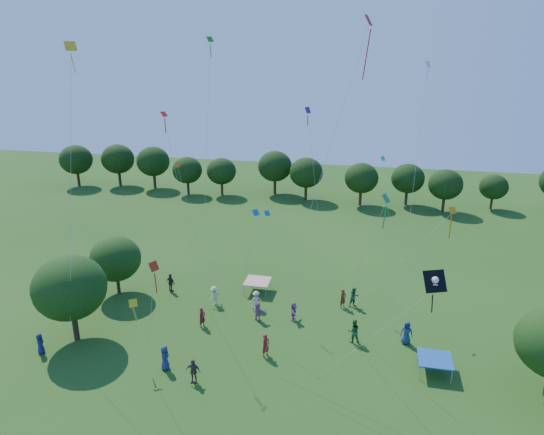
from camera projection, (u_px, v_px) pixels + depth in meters
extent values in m
cylinder|color=#422B19|center=(76.00, 327.00, 36.24)|extent=(0.42, 0.42, 2.05)
ellipsoid|color=#1C3E11|center=(70.00, 288.00, 35.19)|extent=(5.28, 5.28, 4.75)
cylinder|color=#422B19|center=(118.00, 286.00, 43.34)|extent=(0.30, 0.30, 1.48)
ellipsoid|color=#1C3E11|center=(115.00, 259.00, 42.50)|extent=(4.44, 4.44, 3.99)
cylinder|color=#422B19|center=(79.00, 179.00, 78.89)|extent=(0.44, 0.44, 2.15)
ellipsoid|color=black|center=(76.00, 160.00, 77.85)|extent=(5.17, 5.17, 4.65)
cylinder|color=#422B19|center=(120.00, 179.00, 79.12)|extent=(0.45, 0.45, 2.17)
ellipsoid|color=black|center=(118.00, 159.00, 78.06)|extent=(5.22, 5.22, 4.70)
cylinder|color=#422B19|center=(155.00, 182.00, 77.55)|extent=(0.44, 0.44, 2.15)
ellipsoid|color=black|center=(153.00, 161.00, 76.51)|extent=(5.17, 5.17, 4.65)
cylinder|color=#422B19|center=(188.00, 188.00, 74.17)|extent=(0.38, 0.38, 1.87)
ellipsoid|color=black|center=(187.00, 170.00, 73.27)|extent=(4.48, 4.48, 4.03)
cylinder|color=#422B19|center=(222.00, 189.00, 73.71)|extent=(0.38, 0.38, 1.84)
ellipsoid|color=black|center=(221.00, 171.00, 72.82)|extent=(4.42, 4.42, 3.98)
cylinder|color=#422B19|center=(275.00, 187.00, 74.35)|extent=(0.44, 0.44, 2.14)
ellipsoid|color=black|center=(275.00, 166.00, 73.31)|extent=(5.14, 5.14, 4.63)
cylinder|color=#422B19|center=(306.00, 193.00, 71.34)|extent=(0.42, 0.42, 2.03)
ellipsoid|color=black|center=(306.00, 173.00, 70.36)|extent=(4.86, 4.86, 4.37)
cylinder|color=#422B19|center=(360.00, 199.00, 68.73)|extent=(0.40, 0.40, 1.96)
ellipsoid|color=black|center=(361.00, 178.00, 67.78)|extent=(4.71, 4.71, 4.24)
cylinder|color=#422B19|center=(406.00, 198.00, 68.89)|extent=(0.39, 0.39, 1.91)
ellipsoid|color=black|center=(408.00, 178.00, 67.96)|extent=(4.59, 4.59, 4.13)
cylinder|color=#422B19|center=(443.00, 205.00, 65.93)|extent=(0.39, 0.39, 1.89)
ellipsoid|color=black|center=(446.00, 184.00, 65.01)|extent=(4.54, 4.54, 4.08)
cylinder|color=#422B19|center=(491.00, 204.00, 67.00)|extent=(0.33, 0.33, 1.58)
ellipsoid|color=black|center=(494.00, 187.00, 66.24)|extent=(3.80, 3.80, 3.42)
cube|color=red|center=(257.00, 281.00, 43.50)|extent=(2.20, 2.20, 0.08)
cylinder|color=#999999|center=(244.00, 290.00, 42.93)|extent=(0.05, 0.05, 1.10)
cylinder|color=#999999|center=(266.00, 292.00, 42.53)|extent=(0.05, 0.05, 1.10)
cylinder|color=#999999|center=(250.00, 280.00, 44.78)|extent=(0.05, 0.05, 1.10)
cylinder|color=#999999|center=(271.00, 282.00, 44.38)|extent=(0.05, 0.05, 1.10)
cube|color=#174B9A|center=(435.00, 359.00, 32.37)|extent=(2.20, 2.20, 0.08)
cylinder|color=#999999|center=(420.00, 372.00, 31.80)|extent=(0.05, 0.05, 1.10)
cylinder|color=#999999|center=(452.00, 376.00, 31.40)|extent=(0.05, 0.05, 1.10)
cylinder|color=#999999|center=(418.00, 355.00, 33.65)|extent=(0.05, 0.05, 1.10)
cylinder|color=#999999|center=(448.00, 359.00, 33.26)|extent=(0.05, 0.05, 1.10)
imported|color=navy|center=(165.00, 358.00, 32.77)|extent=(0.96, 0.96, 1.78)
imported|color=maroon|center=(266.00, 345.00, 34.15)|extent=(0.71, 0.79, 1.78)
imported|color=#265826|center=(354.00, 331.00, 35.87)|extent=(1.02, 0.72, 1.87)
imported|color=beige|center=(214.00, 296.00, 41.31)|extent=(0.91, 1.21, 1.69)
imported|color=#483D39|center=(193.00, 371.00, 31.47)|extent=(1.00, 0.47, 1.70)
imported|color=#8D528D|center=(294.00, 311.00, 38.89)|extent=(0.63, 1.51, 1.58)
imported|color=navy|center=(407.00, 333.00, 35.66)|extent=(0.92, 0.51, 1.85)
imported|color=maroon|center=(343.00, 299.00, 40.79)|extent=(0.74, 0.75, 1.72)
imported|color=#296035|center=(354.00, 297.00, 40.94)|extent=(1.00, 0.88, 1.78)
imported|color=beige|center=(256.00, 300.00, 40.66)|extent=(1.15, 0.83, 1.61)
imported|color=#372F2C|center=(171.00, 283.00, 43.61)|extent=(1.11, 0.83, 1.73)
imported|color=#AD659A|center=(258.00, 311.00, 38.88)|extent=(1.59, 1.16, 1.61)
imported|color=navy|center=(40.00, 344.00, 34.58)|extent=(0.87, 0.76, 1.55)
imported|color=maroon|center=(202.00, 317.00, 37.93)|extent=(0.63, 0.73, 1.66)
cube|color=black|center=(435.00, 281.00, 25.08)|extent=(1.33, 1.03, 1.00)
cube|color=black|center=(432.00, 304.00, 25.56)|extent=(0.16, 0.27, 1.18)
sphere|color=white|center=(435.00, 280.00, 25.00)|extent=(0.37, 0.37, 0.37)
cylinder|color=white|center=(435.00, 285.00, 25.09)|extent=(0.26, 0.51, 0.33)
cylinder|color=white|center=(435.00, 285.00, 25.09)|extent=(0.26, 0.51, 0.33)
cylinder|color=beige|center=(370.00, 338.00, 27.62)|extent=(6.13, 1.30, 7.43)
cube|color=red|center=(369.00, 20.00, 28.84)|extent=(0.54, 0.81, 0.65)
cube|color=red|center=(367.00, 55.00, 29.51)|extent=(0.39, 0.57, 2.94)
cylinder|color=beige|center=(314.00, 199.00, 30.87)|extent=(5.46, 4.14, 20.70)
cube|color=red|center=(164.00, 114.00, 34.72)|extent=(0.47, 0.55, 0.35)
cube|color=red|center=(165.00, 126.00, 35.03)|extent=(0.16, 0.24, 1.07)
cylinder|color=beige|center=(183.00, 209.00, 38.52)|extent=(0.71, 3.14, 14.82)
cube|color=#DC530B|center=(177.00, 165.00, 41.55)|extent=(0.45, 0.37, 0.33)
cylinder|color=beige|center=(192.00, 221.00, 43.32)|extent=(1.85, 0.70, 9.91)
cube|color=gold|center=(133.00, 303.00, 32.47)|extent=(0.60, 0.53, 0.48)
cube|color=gold|center=(135.00, 315.00, 32.81)|extent=(0.11, 0.27, 1.15)
cylinder|color=beige|center=(140.00, 332.00, 32.24)|extent=(1.45, 1.40, 3.02)
cube|color=#1E8418|center=(210.00, 39.00, 41.80)|extent=(0.62, 0.66, 0.46)
cube|color=#1E8418|center=(211.00, 51.00, 42.15)|extent=(0.09, 0.27, 1.19)
cylinder|color=beige|center=(206.00, 160.00, 43.50)|extent=(0.38, 3.51, 20.09)
cube|color=#115EB0|center=(267.00, 213.00, 43.10)|extent=(0.59, 0.61, 0.42)
cylinder|color=beige|center=(234.00, 244.00, 44.11)|extent=(5.90, 1.13, 5.45)
cube|color=#521684|center=(308.00, 110.00, 41.93)|extent=(0.52, 0.63, 0.53)
cube|color=#521684|center=(308.00, 120.00, 42.25)|extent=(0.11, 0.23, 0.98)
cylinder|color=beige|center=(317.00, 200.00, 41.86)|extent=(2.56, 4.69, 14.26)
cube|color=silver|center=(428.00, 64.00, 38.52)|extent=(0.53, 0.60, 0.50)
cube|color=silver|center=(427.00, 76.00, 38.84)|extent=(0.10, 0.24, 1.01)
cylinder|color=beige|center=(413.00, 187.00, 38.49)|extent=(1.03, 6.69, 18.10)
cube|color=#0DC4B2|center=(383.00, 159.00, 38.70)|extent=(0.40, 0.42, 0.35)
cylinder|color=beige|center=(391.00, 234.00, 38.55)|extent=(2.04, 3.83, 11.02)
cube|color=red|center=(154.00, 266.00, 25.16)|extent=(0.44, 0.56, 0.46)
cube|color=red|center=(156.00, 283.00, 25.52)|extent=(0.15, 0.30, 1.31)
cylinder|color=beige|center=(150.00, 319.00, 28.65)|extent=(3.02, 3.87, 8.41)
cube|color=orange|center=(453.00, 210.00, 24.83)|extent=(0.45, 0.42, 0.30)
cube|color=orange|center=(450.00, 227.00, 25.17)|extent=(0.12, 0.31, 1.36)
cylinder|color=beige|center=(388.00, 273.00, 31.23)|extent=(5.57, 8.64, 11.33)
cube|color=yellow|center=(70.00, 46.00, 29.81)|extent=(0.78, 0.78, 0.57)
cube|color=yellow|center=(73.00, 63.00, 30.18)|extent=(0.06, 0.26, 1.15)
cylinder|color=beige|center=(71.00, 205.00, 31.91)|extent=(1.22, 2.59, 19.28)
cube|color=#18843D|center=(386.00, 198.00, 24.18)|extent=(0.47, 0.58, 0.42)
cube|color=#18843D|center=(385.00, 217.00, 24.54)|extent=(0.17, 0.30, 1.34)
cylinder|color=beige|center=(357.00, 271.00, 30.72)|extent=(2.60, 9.30, 12.04)
cube|color=blue|center=(256.00, 213.00, 35.22)|extent=(0.54, 0.56, 0.40)
cylinder|color=beige|center=(247.00, 263.00, 36.90)|extent=(1.56, 0.43, 7.96)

